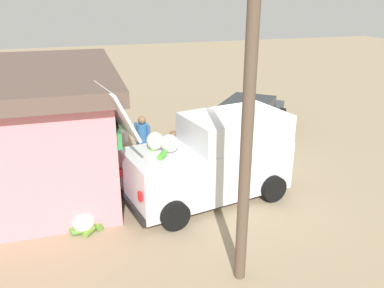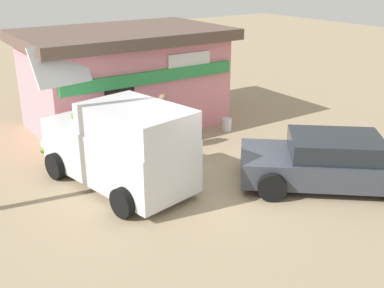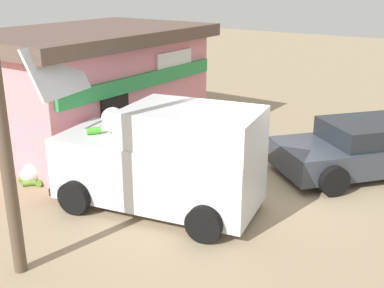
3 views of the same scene
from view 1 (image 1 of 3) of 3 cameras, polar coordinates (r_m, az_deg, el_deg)
name	(u,v)px [view 1 (image 1 of 3)]	position (r m, az deg, el deg)	size (l,w,h in m)	color
ground_plane	(230,162)	(12.18, 5.48, -2.65)	(60.00, 60.00, 0.00)	#9E896B
storefront_bar	(38,125)	(11.23, -21.44, 2.56)	(6.55, 4.31, 3.11)	pink
delivery_van	(213,158)	(9.78, 3.07, -2.10)	(2.65, 4.72, 3.12)	silver
parked_sedan	(248,117)	(14.62, 8.07, 3.84)	(4.52, 4.26, 1.25)	#383D47
vendor_standing	(143,140)	(11.31, -7.16, 0.63)	(0.48, 0.48, 1.66)	#726047
customer_bending	(164,155)	(10.27, -4.13, -1.59)	(0.59, 0.73, 1.56)	#726047
unloaded_banana_pile	(84,222)	(9.10, -15.39, -10.88)	(0.72, 0.79, 0.43)	silver
paint_bucket	(123,137)	(13.89, -9.96, 1.08)	(0.31, 0.31, 0.41)	silver
utility_pole	(247,141)	(6.36, 7.93, 0.44)	(0.20, 0.20, 5.34)	brown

